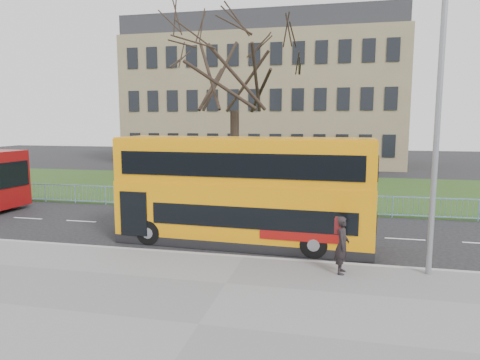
{
  "coord_description": "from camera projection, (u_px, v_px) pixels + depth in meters",
  "views": [
    {
      "loc": [
        2.98,
        -15.83,
        4.86
      ],
      "look_at": [
        -0.7,
        1.0,
        2.49
      ],
      "focal_mm": 32.0,
      "sensor_mm": 36.0,
      "label": 1
    }
  ],
  "objects": [
    {
      "name": "ground",
      "position": [
        252.0,
        247.0,
        16.61
      ],
      "size": [
        120.0,
        120.0,
        0.0
      ],
      "primitive_type": "plane",
      "color": "black",
      "rests_on": "ground"
    },
    {
      "name": "pavement",
      "position": [
        199.0,
        327.0,
        10.07
      ],
      "size": [
        80.0,
        10.5,
        0.12
      ],
      "primitive_type": "cube",
      "color": "slate",
      "rests_on": "ground"
    },
    {
      "name": "kerb",
      "position": [
        244.0,
        258.0,
        15.1
      ],
      "size": [
        80.0,
        0.2,
        0.14
      ],
      "primitive_type": "cube",
      "color": "gray",
      "rests_on": "ground"
    },
    {
      "name": "grass_verge",
      "position": [
        289.0,
        189.0,
        30.45
      ],
      "size": [
        80.0,
        15.4,
        0.08
      ],
      "primitive_type": "cube",
      "color": "#213D16",
      "rests_on": "ground"
    },
    {
      "name": "guard_railing",
      "position": [
        275.0,
        202.0,
        22.93
      ],
      "size": [
        40.0,
        0.12,
        1.1
      ],
      "primitive_type": null,
      "color": "#7BA6DB",
      "rests_on": "ground"
    },
    {
      "name": "bare_tree",
      "position": [
        235.0,
        93.0,
        26.03
      ],
      "size": [
        9.05,
        9.05,
        12.93
      ],
      "primitive_type": null,
      "color": "black",
      "rests_on": "grass_verge"
    },
    {
      "name": "civic_building",
      "position": [
        266.0,
        103.0,
        50.59
      ],
      "size": [
        30.0,
        15.0,
        14.0
      ],
      "primitive_type": "cube",
      "color": "#806F51",
      "rests_on": "ground"
    },
    {
      "name": "yellow_bus",
      "position": [
        243.0,
        188.0,
        16.78
      ],
      "size": [
        10.08,
        2.82,
        4.18
      ],
      "rotation": [
        0.0,
        0.0,
        -0.04
      ],
      "color": "orange",
      "rests_on": "ground"
    },
    {
      "name": "pedestrian",
      "position": [
        342.0,
        245.0,
        13.33
      ],
      "size": [
        0.5,
        0.71,
        1.82
      ],
      "primitive_type": "imported",
      "rotation": [
        0.0,
        0.0,
        1.46
      ],
      "color": "black",
      "rests_on": "pavement"
    },
    {
      "name": "street_lamp",
      "position": [
        434.0,
        119.0,
        12.74
      ],
      "size": [
        1.86,
        0.28,
        8.76
      ],
      "rotation": [
        0.0,
        0.0,
        0.05
      ],
      "color": "gray",
      "rests_on": "pavement"
    }
  ]
}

